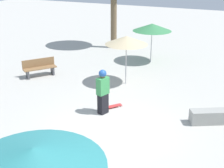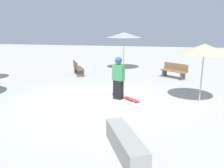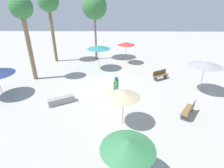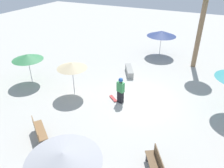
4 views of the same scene
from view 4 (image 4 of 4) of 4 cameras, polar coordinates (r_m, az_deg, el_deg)
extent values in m
plane|color=#B2AFA8|center=(14.05, 6.94, -4.05)|extent=(60.00, 60.00, 0.00)
cube|color=black|center=(13.51, 2.20, -3.37)|extent=(0.41, 0.35, 0.77)
cube|color=#388C4C|center=(13.15, 2.26, -0.79)|extent=(0.51, 0.38, 0.64)
sphere|color=#8C6647|center=(12.93, 2.30, 0.91)|extent=(0.25, 0.25, 0.25)
sphere|color=#1E478C|center=(12.91, 2.30, 1.03)|extent=(0.28, 0.28, 0.28)
cube|color=red|center=(13.97, 0.32, -3.72)|extent=(0.75, 0.66, 0.02)
cylinder|color=silver|center=(14.14, -0.43, -3.42)|extent=(0.06, 0.06, 0.05)
cylinder|color=silver|center=(14.21, 0.20, -3.27)|extent=(0.06, 0.06, 0.05)
cylinder|color=silver|center=(13.77, 0.45, -4.43)|extent=(0.06, 0.06, 0.05)
cylinder|color=silver|center=(13.83, 1.08, -4.27)|extent=(0.06, 0.06, 0.05)
cube|color=gray|center=(17.09, 4.53, 3.42)|extent=(1.27, 1.83, 0.49)
cube|color=#47474C|center=(10.20, 9.98, -18.35)|extent=(0.38, 0.27, 0.40)
cube|color=brown|center=(9.64, 11.05, -20.13)|extent=(1.20, 1.60, 0.05)
cube|color=brown|center=(9.53, 12.41, -19.08)|extent=(0.86, 1.39, 0.40)
cube|color=#47474C|center=(12.17, -18.67, -10.45)|extent=(0.30, 0.37, 0.40)
cube|color=#47474C|center=(11.21, -17.43, -14.19)|extent=(0.30, 0.37, 0.40)
cube|color=olive|center=(11.54, -18.25, -11.40)|extent=(1.55, 1.31, 0.05)
cube|color=olive|center=(11.39, -19.42, -10.78)|extent=(1.31, 0.99, 0.40)
cylinder|color=#B7B7BC|center=(20.91, 12.55, 10.16)|extent=(0.05, 0.05, 2.13)
cone|color=navy|center=(20.62, 12.85, 12.76)|extent=(2.62, 2.62, 0.47)
cylinder|color=#B7B7BC|center=(14.27, -10.07, 1.16)|extent=(0.05, 0.05, 2.10)
cone|color=#C6B289|center=(13.84, -10.43, 4.80)|extent=(1.91, 1.91, 0.37)
cylinder|color=#B7B7BC|center=(16.57, -20.66, 3.59)|extent=(0.05, 0.05, 2.02)
cone|color=#387F4C|center=(16.21, -21.24, 6.60)|extent=(2.12, 2.12, 0.40)
cone|color=#99999E|center=(7.28, -12.65, -18.12)|extent=(2.47, 2.47, 0.36)
cylinder|color=#896B4C|center=(18.69, 21.96, 12.68)|extent=(0.38, 0.38, 5.96)
camera|label=1|loc=(16.07, 44.37, 12.70)|focal=50.00mm
camera|label=2|loc=(20.38, 7.55, 14.98)|focal=35.00mm
camera|label=3|loc=(19.35, -33.76, 22.23)|focal=28.00mm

